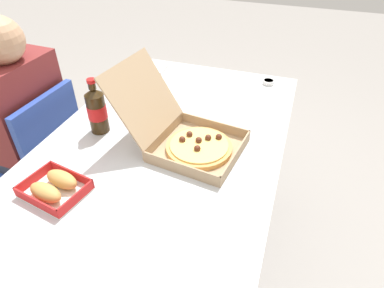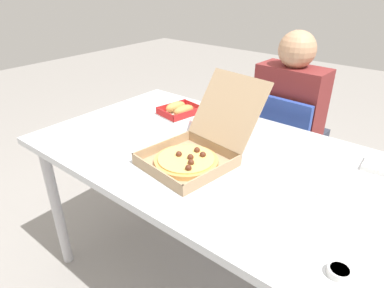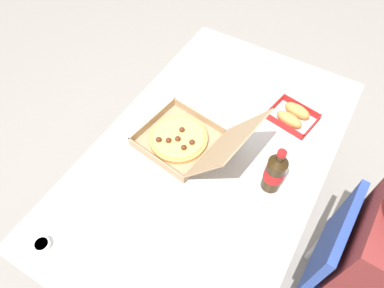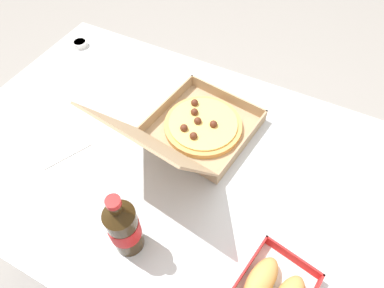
{
  "view_description": "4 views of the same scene",
  "coord_description": "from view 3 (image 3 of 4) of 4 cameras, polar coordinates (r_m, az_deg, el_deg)",
  "views": [
    {
      "loc": [
        -0.92,
        -0.43,
        1.52
      ],
      "look_at": [
        0.02,
        -0.12,
        0.77
      ],
      "focal_mm": 31.47,
      "sensor_mm": 36.0,
      "label": 1
    },
    {
      "loc": [
        0.7,
        -0.97,
        1.4
      ],
      "look_at": [
        -0.0,
        -0.1,
        0.82
      ],
      "focal_mm": 30.96,
      "sensor_mm": 36.0,
      "label": 2
    },
    {
      "loc": [
        0.71,
        0.33,
        1.91
      ],
      "look_at": [
        0.02,
        -0.07,
        0.79
      ],
      "focal_mm": 31.98,
      "sensor_mm": 36.0,
      "label": 3
    },
    {
      "loc": [
        -0.26,
        0.46,
        1.54
      ],
      "look_at": [
        -0.01,
        -0.04,
        0.8
      ],
      "focal_mm": 30.52,
      "sensor_mm": 36.0,
      "label": 4
    }
  ],
  "objects": [
    {
      "name": "dipping_sauce_cup",
      "position": [
        1.31,
        -23.73,
        -15.09
      ],
      "size": [
        0.06,
        0.06,
        0.02
      ],
      "color": "white",
      "rests_on": "dining_table"
    },
    {
      "name": "cola_bottle",
      "position": [
        1.27,
        13.63,
        -4.63
      ],
      "size": [
        0.07,
        0.07,
        0.22
      ],
      "color": "#33230F",
      "rests_on": "dining_table"
    },
    {
      "name": "pizza_box_open",
      "position": [
        1.38,
        -0.96,
        0.73
      ],
      "size": [
        0.35,
        0.49,
        0.29
      ],
      "color": "tan",
      "rests_on": "dining_table"
    },
    {
      "name": "bread_side_box",
      "position": [
        1.54,
        16.48,
        4.53
      ],
      "size": [
        0.18,
        0.21,
        0.06
      ],
      "color": "white",
      "rests_on": "dining_table"
    },
    {
      "name": "ground_plane",
      "position": [
        2.06,
        2.1,
        -13.41
      ],
      "size": [
        10.0,
        10.0,
        0.0
      ],
      "primitive_type": "plane",
      "color": "gray"
    },
    {
      "name": "dining_table",
      "position": [
        1.46,
        2.89,
        -3.29
      ],
      "size": [
        1.44,
        0.88,
        0.75
      ],
      "color": "silver",
      "rests_on": "ground_plane"
    },
    {
      "name": "chair",
      "position": [
        1.61,
        24.42,
        -18.63
      ],
      "size": [
        0.42,
        0.42,
        0.83
      ],
      "color": "#2D4CAD",
      "rests_on": "ground_plane"
    },
    {
      "name": "paper_menu",
      "position": [
        1.22,
        -2.95,
        -17.26
      ],
      "size": [
        0.25,
        0.23,
        0.0
      ],
      "primitive_type": "cube",
      "rotation": [
        0.0,
        0.0,
        -0.45
      ],
      "color": "white",
      "rests_on": "dining_table"
    }
  ]
}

